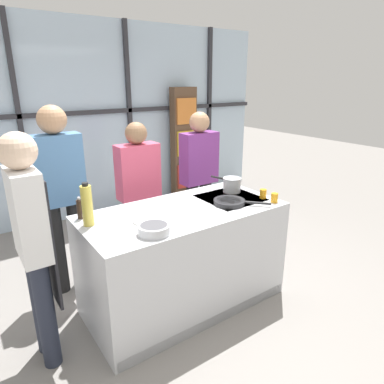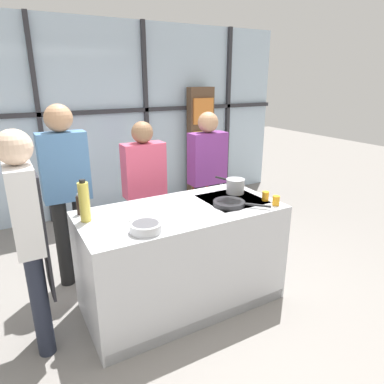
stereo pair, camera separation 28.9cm
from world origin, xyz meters
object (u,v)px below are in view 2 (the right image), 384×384
(frying_pan, at_px, (230,203))
(white_plate, at_px, (143,219))
(mixing_bowl, at_px, (146,227))
(chef, at_px, (29,231))
(spectator_center_right, at_px, (207,174))
(oil_bottle, at_px, (84,202))
(spectator_far_left, at_px, (67,186))
(pepper_grinder, at_px, (79,205))
(juice_glass_near, at_px, (276,201))
(juice_glass_far, at_px, (265,196))
(spectator_center_left, at_px, (145,187))
(saucepan, at_px, (235,186))

(frying_pan, height_order, white_plate, frying_pan)
(frying_pan, height_order, mixing_bowl, mixing_bowl)
(chef, height_order, mixing_bowl, chef)
(spectator_center_right, height_order, oil_bottle, spectator_center_right)
(spectator_far_left, height_order, white_plate, spectator_far_left)
(white_plate, xyz_separation_m, pepper_grinder, (-0.41, 0.37, 0.08))
(chef, height_order, white_plate, chef)
(spectator_center_right, distance_m, juice_glass_near, 1.17)
(juice_glass_far, bearing_deg, spectator_far_left, 146.54)
(spectator_center_right, bearing_deg, frying_pan, 69.14)
(chef, relative_size, pepper_grinder, 9.16)
(spectator_center_left, distance_m, white_plate, 0.98)
(oil_bottle, xyz_separation_m, pepper_grinder, (-0.01, 0.16, -0.08))
(juice_glass_near, bearing_deg, mixing_bowl, 177.58)
(spectator_far_left, bearing_deg, juice_glass_near, 143.11)
(frying_pan, height_order, juice_glass_far, juice_glass_far)
(spectator_far_left, relative_size, juice_glass_near, 20.95)
(oil_bottle, relative_size, juice_glass_near, 3.97)
(saucepan, height_order, oil_bottle, oil_bottle)
(chef, distance_m, pepper_grinder, 0.49)
(frying_pan, bearing_deg, juice_glass_far, -8.73)
(mixing_bowl, xyz_separation_m, juice_glass_near, (1.21, -0.05, 0.01))
(white_plate, relative_size, juice_glass_near, 2.68)
(chef, distance_m, spectator_center_left, 1.45)
(mixing_bowl, relative_size, juice_glass_far, 2.82)
(chef, relative_size, juice_glass_near, 19.86)
(juice_glass_far, bearing_deg, mixing_bowl, -175.83)
(spectator_center_right, bearing_deg, white_plate, 37.85)
(saucepan, bearing_deg, frying_pan, -133.44)
(spectator_center_left, relative_size, saucepan, 4.90)
(saucepan, distance_m, mixing_bowl, 1.17)
(spectator_center_right, height_order, white_plate, spectator_center_right)
(spectator_far_left, bearing_deg, spectator_center_right, -180.00)
(oil_bottle, bearing_deg, spectator_center_right, 24.14)
(oil_bottle, bearing_deg, juice_glass_far, -12.09)
(spectator_center_left, bearing_deg, juice_glass_near, 123.46)
(saucepan, distance_m, juice_glass_near, 0.47)
(oil_bottle, relative_size, juice_glass_far, 3.97)
(spectator_far_left, distance_m, mixing_bowl, 1.17)
(spectator_center_left, distance_m, oil_bottle, 1.06)
(white_plate, xyz_separation_m, juice_glass_near, (1.15, -0.27, 0.04))
(frying_pan, relative_size, oil_bottle, 1.23)
(saucepan, relative_size, white_plate, 1.42)
(spectator_far_left, relative_size, juice_glass_far, 20.95)
(spectator_far_left, bearing_deg, mixing_bowl, 107.20)
(spectator_far_left, height_order, oil_bottle, spectator_far_left)
(pepper_grinder, bearing_deg, juice_glass_far, -17.66)
(spectator_center_right, height_order, frying_pan, spectator_center_right)
(spectator_far_left, bearing_deg, white_plate, 114.72)
(juice_glass_near, bearing_deg, saucepan, 104.36)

